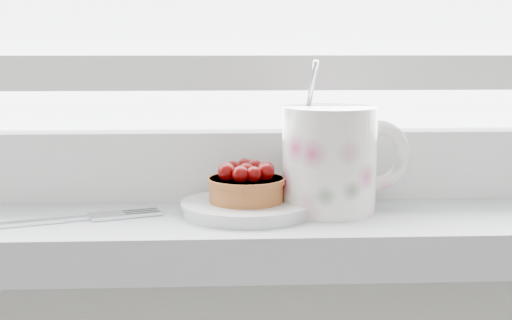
{
  "coord_description": "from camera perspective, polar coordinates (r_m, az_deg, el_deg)",
  "views": [
    {
      "loc": [
        -0.03,
        1.23,
        1.1
      ],
      "look_at": [
        0.0,
        1.88,
        0.99
      ],
      "focal_mm": 50.0,
      "sensor_mm": 36.0,
      "label": 1
    }
  ],
  "objects": [
    {
      "name": "saucer",
      "position": [
        0.67,
        -0.78,
        -3.84
      ],
      "size": [
        0.12,
        0.12,
        0.01
      ],
      "primitive_type": "cylinder",
      "color": "white",
      "rests_on": "windowsill"
    },
    {
      "name": "raspberry_tart",
      "position": [
        0.67,
        -0.78,
        -1.93
      ],
      "size": [
        0.07,
        0.07,
        0.04
      ],
      "color": "brown",
      "rests_on": "saucer"
    },
    {
      "name": "floral_mug",
      "position": [
        0.68,
        6.15,
        0.22
      ],
      "size": [
        0.14,
        0.1,
        0.14
      ],
      "color": "white",
      "rests_on": "windowsill"
    },
    {
      "name": "fork",
      "position": [
        0.67,
        -16.51,
        -4.72
      ],
      "size": [
        0.2,
        0.09,
        0.0
      ],
      "color": "silver",
      "rests_on": "windowsill"
    }
  ]
}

